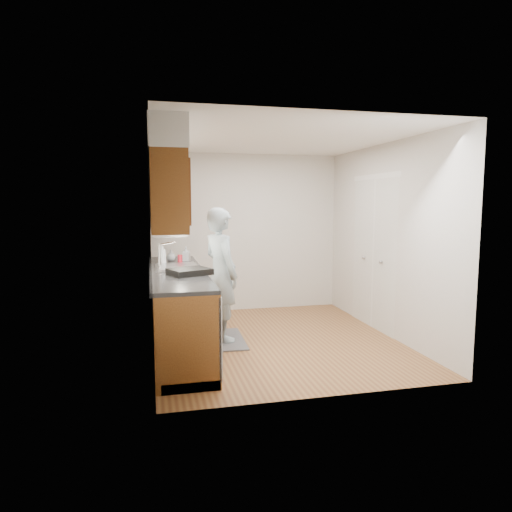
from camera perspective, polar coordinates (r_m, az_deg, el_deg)
The scene contains 16 objects.
floor at distance 5.88m, azimuth 2.38°, elevation -10.44°, with size 3.50×3.50×0.00m, color olive.
ceiling at distance 5.68m, azimuth 2.51°, elevation 14.46°, with size 3.50×3.50×0.00m, color white.
wall_left at distance 5.44m, azimuth -12.97°, elevation 1.44°, with size 0.02×3.50×2.50m, color beige.
wall_right at distance 6.22m, azimuth 15.89°, elevation 1.98°, with size 0.02×3.50×2.50m, color beige.
wall_back at distance 7.34m, azimuth -1.24°, elevation 2.91°, with size 3.00×0.02×2.50m, color beige.
counter at distance 5.56m, azimuth -9.65°, elevation -6.31°, with size 0.64×2.80×1.30m.
upper_cabinets at distance 5.47m, azimuth -11.38°, elevation 8.84°, with size 0.47×2.80×1.21m.
closet_door at distance 6.49m, azimuth 14.45°, elevation 0.22°, with size 0.02×1.22×2.05m, color white.
floor_mat at distance 5.87m, azimuth -4.33°, elevation -10.39°, with size 0.55×0.94×0.02m, color slate.
person at distance 5.67m, azimuth -4.42°, elevation -1.20°, with size 0.66×0.44×1.88m, color #8A9DA8.
soap_bottle_a at distance 6.00m, azimuth -11.68°, elevation 0.30°, with size 0.11×0.11×0.28m, color silver.
soap_bottle_b at distance 6.30m, azimuth -8.77°, elevation 0.28°, with size 0.09×0.09×0.19m, color silver.
soap_bottle_c at distance 6.33m, azimuth -10.57°, elevation 0.09°, with size 0.12×0.12×0.16m, color silver.
soda_can at distance 6.05m, azimuth -9.48°, elevation -0.38°, with size 0.06×0.06×0.12m, color red.
steel_can at distance 6.30m, azimuth -8.49°, elevation -0.05°, with size 0.07×0.07×0.12m, color #A5A5AA.
dish_rack at distance 5.10m, azimuth -8.30°, elevation -1.93°, with size 0.42×0.36×0.07m, color black.
Camera 1 is at (-1.51, -5.42, 1.73)m, focal length 32.00 mm.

